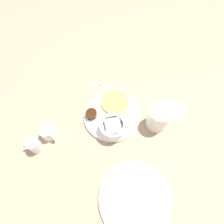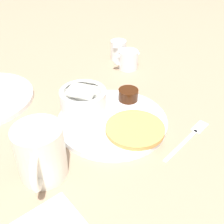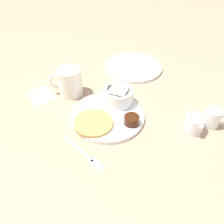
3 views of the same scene
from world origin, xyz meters
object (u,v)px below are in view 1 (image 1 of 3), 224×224
(plate, at_px, (112,116))
(creamer_pitcher_near, at_px, (48,133))
(fork, at_px, (103,86))
(creamer_pitcher_far, at_px, (34,145))
(bowl, at_px, (113,127))
(coffee_mug, at_px, (158,118))

(plate, height_order, creamer_pitcher_near, creamer_pitcher_near)
(plate, bearing_deg, fork, -64.28)
(plate, distance_m, creamer_pitcher_far, 0.32)
(bowl, relative_size, creamer_pitcher_far, 1.48)
(plate, xyz_separation_m, fork, (0.07, -0.15, -0.00))
(coffee_mug, bearing_deg, fork, -29.83)
(creamer_pitcher_far, xyz_separation_m, fork, (-0.18, -0.34, -0.03))
(coffee_mug, height_order, creamer_pitcher_far, coffee_mug)
(plate, xyz_separation_m, bowl, (-0.02, 0.07, 0.03))
(bowl, bearing_deg, creamer_pitcher_near, 14.98)
(bowl, distance_m, creamer_pitcher_near, 0.25)
(creamer_pitcher_near, xyz_separation_m, creamer_pitcher_far, (0.03, 0.06, 0.00))
(creamer_pitcher_near, bearing_deg, creamer_pitcher_far, 63.70)
(bowl, xyz_separation_m, fork, (0.09, -0.21, -0.04))
(creamer_pitcher_far, height_order, fork, creamer_pitcher_far)
(plate, relative_size, fork, 1.50)
(creamer_pitcher_near, bearing_deg, fork, -118.61)
(creamer_pitcher_near, bearing_deg, bowl, -165.02)
(coffee_mug, xyz_separation_m, creamer_pitcher_far, (0.43, 0.19, -0.02))
(coffee_mug, distance_m, creamer_pitcher_far, 0.47)
(bowl, relative_size, fork, 0.64)
(coffee_mug, height_order, fork, coffee_mug)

